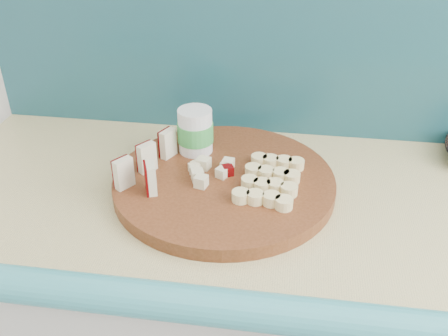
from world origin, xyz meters
TOP-DOWN VIEW (x-y plane):
  - cutting_board at (-0.40, 1.52)m, footprint 0.50×0.50m
  - apple_wedges at (-0.55, 1.50)m, footprint 0.08×0.18m
  - apple_chunks at (-0.43, 1.52)m, footprint 0.06×0.07m
  - banana_slices at (-0.30, 1.50)m, footprint 0.13×0.18m
  - canister at (-0.47, 1.61)m, footprint 0.08×0.08m

SIDE VIEW (x-z plane):
  - cutting_board at x=-0.40m, z-range 0.91..0.94m
  - banana_slices at x=-0.30m, z-range 0.94..0.96m
  - apple_chunks at x=-0.43m, z-range 0.94..0.96m
  - apple_wedges at x=-0.55m, z-range 0.94..1.00m
  - canister at x=-0.47m, z-range 0.91..1.04m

